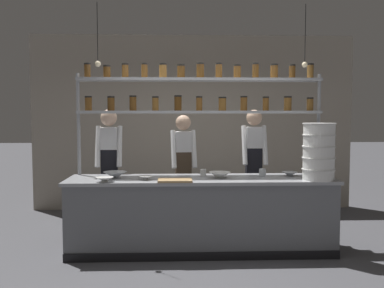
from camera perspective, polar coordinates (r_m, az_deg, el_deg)
ground_plane at (r=5.52m, az=1.23°, el=-14.03°), size 40.00×40.00×0.00m
back_wall at (r=7.66m, az=0.17°, el=2.82°), size 5.70×0.12×3.09m
prep_counter at (r=5.39m, az=1.23°, el=-9.38°), size 3.30×0.76×0.92m
spice_shelf_unit at (r=5.58m, az=1.08°, el=6.18°), size 3.18×0.28×2.37m
chef_left at (r=5.99m, az=-10.96°, el=-2.52°), size 0.37×0.31×1.77m
chef_center at (r=6.12m, az=-1.17°, el=-2.82°), size 0.38×0.31×1.69m
chef_right at (r=6.21m, az=8.24°, el=-2.28°), size 0.36×0.31×1.77m
container_stack at (r=5.32m, az=16.54°, el=-0.97°), size 0.39×0.39×0.68m
cutting_board at (r=5.04m, az=-2.28°, el=-4.86°), size 0.40×0.26×0.02m
prep_bowl_near_left at (r=5.36m, az=-10.20°, el=-4.09°), size 0.29×0.29×0.08m
prep_bowl_center_front at (r=5.17m, az=-6.22°, el=-4.52°), size 0.18×0.18×0.05m
prep_bowl_center_back at (r=5.09m, az=-11.57°, el=-4.67°), size 0.21×0.21×0.06m
prep_bowl_near_right at (r=5.59m, az=12.89°, el=-3.92°), size 0.20×0.20×0.06m
prep_bowl_far_left at (r=5.29m, az=3.72°, el=-4.17°), size 0.27×0.27×0.07m
serving_cup_front at (r=5.44m, az=1.50°, el=-3.85°), size 0.07×0.07×0.09m
serving_cup_by_board at (r=5.48m, az=9.37°, el=-3.80°), size 0.09×0.09×0.10m
pendant_light_row at (r=5.28m, az=1.38°, el=11.05°), size 2.59×0.07×0.76m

